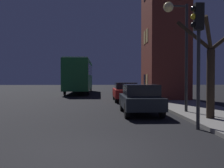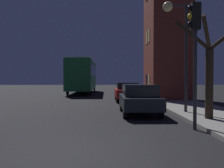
{
  "view_description": "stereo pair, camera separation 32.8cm",
  "coord_description": "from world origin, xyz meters",
  "px_view_note": "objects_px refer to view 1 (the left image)",
  "views": [
    {
      "loc": [
        0.25,
        -5.61,
        1.75
      ],
      "look_at": [
        0.9,
        8.31,
        1.43
      ],
      "focal_mm": 40.0,
      "sensor_mm": 36.0,
      "label": 1
    },
    {
      "loc": [
        0.58,
        -5.62,
        1.75
      ],
      "look_at": [
        0.9,
        8.31,
        1.43
      ],
      "focal_mm": 40.0,
      "sensor_mm": 36.0,
      "label": 2
    }
  ],
  "objects_px": {
    "streetlamp": "(177,30)",
    "car_mid_lane": "(125,91)",
    "car_near_lane": "(140,99)",
    "bus": "(79,74)",
    "traffic_light": "(198,39)",
    "bare_tree": "(209,71)"
  },
  "relations": [
    {
      "from": "streetlamp",
      "to": "car_mid_lane",
      "type": "bearing_deg",
      "value": 104.34
    },
    {
      "from": "car_near_lane",
      "to": "car_mid_lane",
      "type": "bearing_deg",
      "value": 90.3
    },
    {
      "from": "bus",
      "to": "car_mid_lane",
      "type": "bearing_deg",
      "value": -67.45
    },
    {
      "from": "streetlamp",
      "to": "traffic_light",
      "type": "height_order",
      "value": "streetlamp"
    },
    {
      "from": "streetlamp",
      "to": "traffic_light",
      "type": "bearing_deg",
      "value": -96.25
    },
    {
      "from": "traffic_light",
      "to": "streetlamp",
      "type": "bearing_deg",
      "value": 83.75
    },
    {
      "from": "traffic_light",
      "to": "car_near_lane",
      "type": "xyz_separation_m",
      "value": [
        -1.38,
        3.63,
        -2.3
      ]
    },
    {
      "from": "car_mid_lane",
      "to": "bare_tree",
      "type": "bearing_deg",
      "value": -74.63
    },
    {
      "from": "streetlamp",
      "to": "car_near_lane",
      "type": "xyz_separation_m",
      "value": [
        -1.77,
        0.06,
        -3.29
      ]
    },
    {
      "from": "traffic_light",
      "to": "bare_tree",
      "type": "height_order",
      "value": "traffic_light"
    },
    {
      "from": "car_near_lane",
      "to": "streetlamp",
      "type": "bearing_deg",
      "value": -1.86
    },
    {
      "from": "bare_tree",
      "to": "streetlamp",
      "type": "bearing_deg",
      "value": 108.83
    },
    {
      "from": "bare_tree",
      "to": "car_near_lane",
      "type": "relative_size",
      "value": 1.05
    },
    {
      "from": "bare_tree",
      "to": "car_mid_lane",
      "type": "height_order",
      "value": "bare_tree"
    },
    {
      "from": "traffic_light",
      "to": "car_near_lane",
      "type": "distance_m",
      "value": 4.52
    },
    {
      "from": "bare_tree",
      "to": "bus",
      "type": "height_order",
      "value": "bare_tree"
    },
    {
      "from": "bare_tree",
      "to": "car_mid_lane",
      "type": "relative_size",
      "value": 0.96
    },
    {
      "from": "traffic_light",
      "to": "car_near_lane",
      "type": "height_order",
      "value": "traffic_light"
    },
    {
      "from": "streetlamp",
      "to": "traffic_light",
      "type": "distance_m",
      "value": 3.73
    },
    {
      "from": "streetlamp",
      "to": "bus",
      "type": "bearing_deg",
      "value": 109.34
    },
    {
      "from": "bus",
      "to": "car_near_lane",
      "type": "xyz_separation_m",
      "value": [
        4.39,
        -17.48,
        -1.5
      ]
    },
    {
      "from": "bus",
      "to": "car_mid_lane",
      "type": "relative_size",
      "value": 2.72
    }
  ]
}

